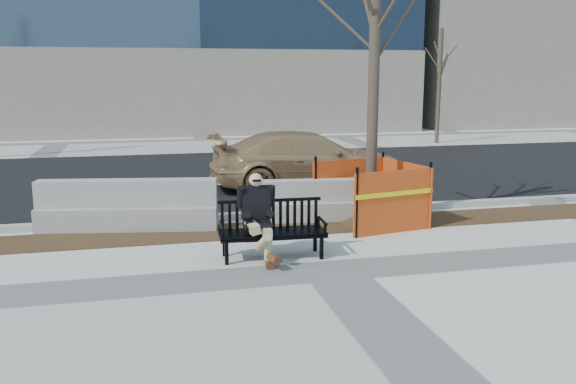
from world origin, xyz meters
The scene contains 11 objects.
ground centered at (0.00, 0.00, 0.00)m, with size 120.00×120.00×0.00m, color beige.
mulch_strip centered at (0.00, 2.60, 0.00)m, with size 40.00×1.20×0.02m, color #47301C.
asphalt_street centered at (0.00, 8.80, 0.00)m, with size 60.00×10.40×0.01m, color black.
curb centered at (0.00, 3.55, 0.06)m, with size 60.00×0.25×0.12m, color #9E9B93.
bench centered at (-0.74, 0.84, 0.00)m, with size 1.73×0.62×0.92m, color black, non-canonical shape.
seated_man centered at (-0.98, 0.90, 0.00)m, with size 0.59×0.99×1.38m, color black, non-canonical shape.
tree_fence centered at (1.59, 2.59, 0.00)m, with size 2.57×2.57×6.41m, color #F1551D, non-canonical shape.
sedan centered at (1.38, 6.52, 0.00)m, with size 2.03×5.00×1.45m, color #A47F55.
jersey_barrier_left centered at (-3.03, 3.26, 0.00)m, with size 3.35×0.67×0.96m, color gray, non-canonical shape.
jersey_barrier_right centered at (0.83, 3.10, 0.00)m, with size 2.91×0.58×0.83m, color #9F9C94, non-canonical shape.
far_tree_right centered at (9.40, 15.06, 0.00)m, with size 1.88×1.88×5.09m, color #4B3F30, non-canonical shape.
Camera 1 is at (-2.66, -8.26, 2.92)m, focal length 37.59 mm.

